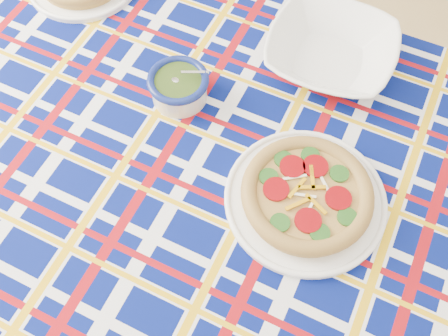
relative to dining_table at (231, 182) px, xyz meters
The scene contains 5 objects.
dining_table is the anchor object (origin of this frame).
tablecloth 0.03m from the dining_table, 158.20° to the left, with size 1.68×1.06×0.11m, color #05105A, non-canonical shape.
main_focaccia_plate 0.21m from the dining_table, ahead, with size 0.34×0.34×0.07m, color #AD813D, non-canonical shape.
pesto_bowl 0.25m from the dining_table, 155.38° to the left, with size 0.14×0.14×0.08m, color #1F330D, non-canonical shape.
serving_bowl 0.38m from the dining_table, 82.62° to the left, with size 0.30×0.30×0.07m, color white.
Camera 1 is at (0.05, -0.17, 1.70)m, focal length 40.00 mm.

